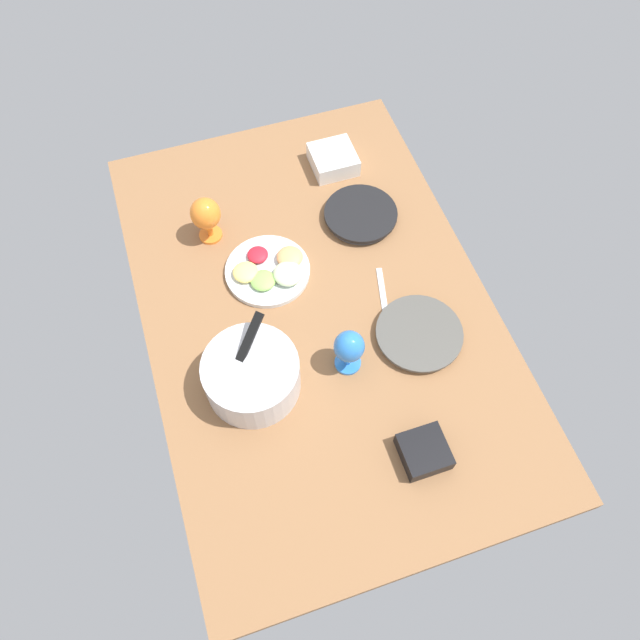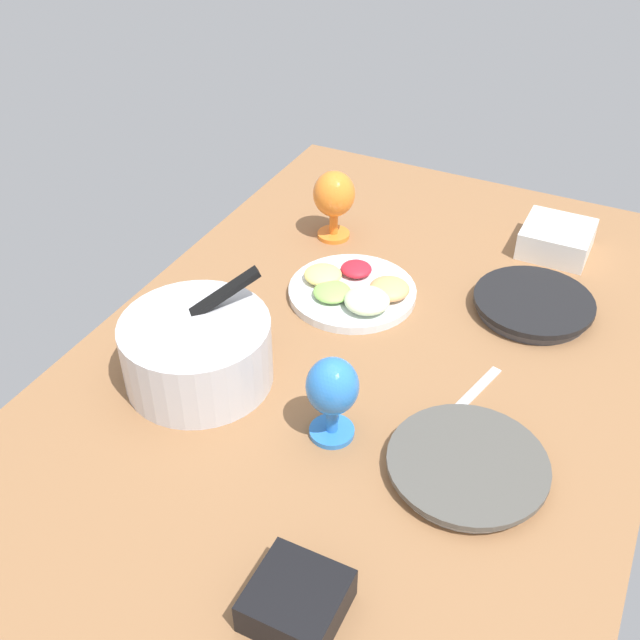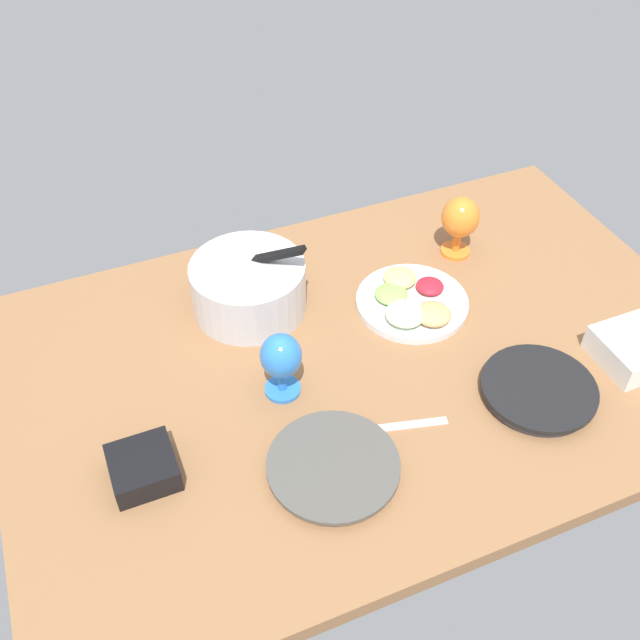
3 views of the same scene
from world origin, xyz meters
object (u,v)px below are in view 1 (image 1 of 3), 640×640
object	(u,v)px
square_bowl_black	(424,451)
mixing_bowl	(252,375)
dinner_plate_right	(361,215)
hurricane_glass_orange	(206,215)
fruit_platter	(270,270)
hurricane_glass_blue	(349,348)
square_bowl_white	(333,159)
dinner_plate_left	(419,334)

from	to	relation	value
square_bowl_black	mixing_bowl	bearing A→B (deg)	48.00
dinner_plate_right	hurricane_glass_orange	bearing A→B (deg)	80.07
fruit_platter	hurricane_glass_blue	distance (cm)	40.26
hurricane_glass_blue	square_bowl_white	distance (cm)	77.54
dinner_plate_left	square_bowl_black	distance (cm)	36.14
fruit_platter	hurricane_glass_blue	size ratio (longest dim) A/B	1.70
fruit_platter	hurricane_glass_orange	xyz separation A→B (cm)	(20.46, 14.56, 8.55)
mixing_bowl	square_bowl_black	distance (cm)	50.89
fruit_platter	hurricane_glass_blue	bearing A→B (deg)	-161.39
mixing_bowl	hurricane_glass_blue	bearing A→B (deg)	-94.23
dinner_plate_left	dinner_plate_right	world-z (taller)	dinner_plate_right
square_bowl_white	square_bowl_black	distance (cm)	106.86
dinner_plate_left	hurricane_glass_orange	world-z (taller)	hurricane_glass_orange
mixing_bowl	fruit_platter	xyz separation A→B (cm)	(35.35, -15.06, -4.90)
hurricane_glass_orange	hurricane_glass_blue	bearing A→B (deg)	-154.86
hurricane_glass_blue	square_bowl_black	distance (cm)	34.16
fruit_platter	square_bowl_black	xyz separation A→B (cm)	(-69.31, -22.64, 1.05)
hurricane_glass_blue	square_bowl_black	size ratio (longest dim) A/B	1.29
dinner_plate_left	hurricane_glass_blue	bearing A→B (deg)	94.45
fruit_platter	dinner_plate_left	bearing A→B (deg)	-135.00
dinner_plate_right	hurricane_glass_blue	size ratio (longest dim) A/B	1.54
hurricane_glass_orange	square_bowl_black	size ratio (longest dim) A/B	1.35
hurricane_glass_blue	dinner_plate_left	bearing A→B (deg)	-85.55
mixing_bowl	fruit_platter	size ratio (longest dim) A/B	1.00
hurricane_glass_blue	hurricane_glass_orange	world-z (taller)	hurricane_glass_orange
fruit_platter	square_bowl_black	distance (cm)	72.92
fruit_platter	square_bowl_white	size ratio (longest dim) A/B	1.79
hurricane_glass_orange	square_bowl_white	world-z (taller)	hurricane_glass_orange
square_bowl_white	hurricane_glass_orange	bearing A→B (deg)	108.98
square_bowl_black	dinner_plate_left	bearing A→B (deg)	-21.04
dinner_plate_right	square_bowl_white	world-z (taller)	square_bowl_white
dinner_plate_left	hurricane_glass_orange	distance (cm)	75.78
mixing_bowl	hurricane_glass_blue	xyz separation A→B (cm)	(-2.04, -27.66, 3.06)
dinner_plate_left	hurricane_glass_orange	size ratio (longest dim) A/B	1.56
mixing_bowl	hurricane_glass_blue	world-z (taller)	mixing_bowl
dinner_plate_left	square_bowl_white	size ratio (longest dim) A/B	1.72
fruit_platter	square_bowl_black	bearing A→B (deg)	-161.91
dinner_plate_right	hurricane_glass_blue	world-z (taller)	hurricane_glass_blue
mixing_bowl	square_bowl_black	bearing A→B (deg)	-132.00
fruit_platter	mixing_bowl	bearing A→B (deg)	156.92
dinner_plate_right	hurricane_glass_orange	distance (cm)	50.64
mixing_bowl	hurricane_glass_orange	bearing A→B (deg)	-0.52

